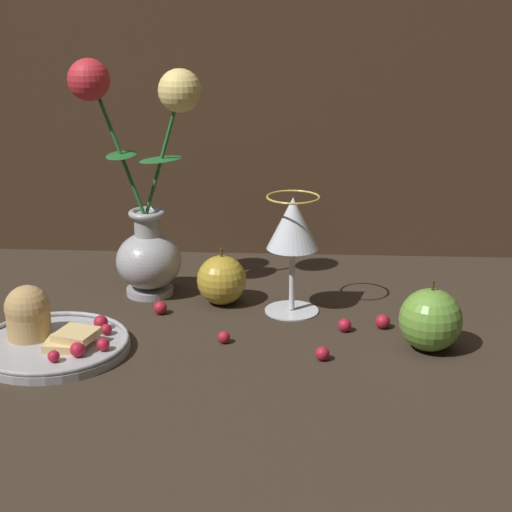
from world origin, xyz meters
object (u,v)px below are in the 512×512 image
vase (145,205)px  plate_with_pastries (46,334)px  wine_glass (293,229)px  apple_near_glass (431,320)px  apple_beside_vase (222,280)px

vase → plate_with_pastries: 0.25m
wine_glass → apple_near_glass: 0.22m
wine_glass → vase: bearing=165.6°
vase → wine_glass: 0.22m
plate_with_pastries → apple_beside_vase: (0.20, 0.17, 0.02)m
apple_beside_vase → plate_with_pastries: bearing=-140.5°
vase → apple_near_glass: 0.43m
vase → apple_beside_vase: vase is taller
wine_glass → apple_beside_vase: wine_glass is taller
plate_with_pastries → apple_beside_vase: size_ratio=2.34×
vase → wine_glass: bearing=-14.4°
vase → apple_beside_vase: size_ratio=4.13×
wine_glass → apple_beside_vase: (-0.10, 0.02, -0.09)m
plate_with_pastries → wine_glass: (0.31, 0.14, 0.10)m
vase → plate_with_pastries: size_ratio=1.77×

